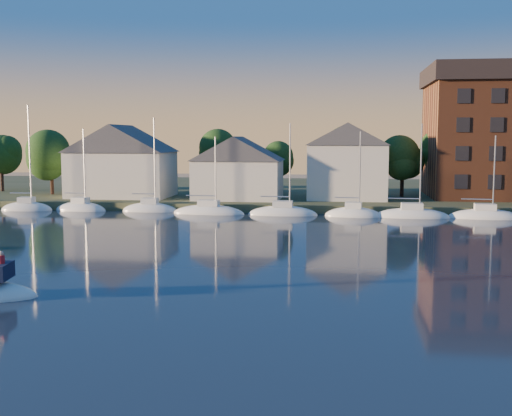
# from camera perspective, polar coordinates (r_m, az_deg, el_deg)

# --- Properties ---
(ground) EXTENTS (260.00, 260.00, 0.00)m
(ground) POSITION_cam_1_polar(r_m,az_deg,el_deg) (27.56, -8.46, -12.83)
(ground) COLOR black
(ground) RESTS_ON ground
(shoreline_land) EXTENTS (160.00, 50.00, 2.00)m
(shoreline_land) POSITION_cam_1_polar(r_m,az_deg,el_deg) (100.66, 3.43, 1.19)
(shoreline_land) COLOR #374125
(shoreline_land) RESTS_ON ground
(wooden_dock) EXTENTS (120.00, 3.00, 1.00)m
(wooden_dock) POSITION_cam_1_polar(r_m,az_deg,el_deg) (77.86, 2.18, -0.32)
(wooden_dock) COLOR brown
(wooden_dock) RESTS_ON ground
(clubhouse_west) EXTENTS (13.65, 9.45, 9.64)m
(clubhouse_west) POSITION_cam_1_polar(r_m,az_deg,el_deg) (88.07, -11.85, 4.19)
(clubhouse_west) COLOR silver
(clubhouse_west) RESTS_ON shoreline_land
(clubhouse_centre) EXTENTS (11.55, 8.40, 8.08)m
(clubhouse_centre) POSITION_cam_1_polar(r_m,az_deg,el_deg) (83.16, -1.60, 3.66)
(clubhouse_centre) COLOR silver
(clubhouse_centre) RESTS_ON shoreline_land
(clubhouse_east) EXTENTS (10.50, 8.40, 9.80)m
(clubhouse_east) POSITION_cam_1_polar(r_m,az_deg,el_deg) (84.04, 8.11, 4.22)
(clubhouse_east) COLOR silver
(clubhouse_east) RESTS_ON shoreline_land
(tree_line) EXTENTS (93.40, 5.40, 8.90)m
(tree_line) POSITION_cam_1_polar(r_m,az_deg,el_deg) (88.17, 4.19, 5.12)
(tree_line) COLOR #332017
(tree_line) RESTS_ON shoreline_land
(moored_fleet) EXTENTS (79.50, 2.40, 12.05)m
(moored_fleet) POSITION_cam_1_polar(r_m,az_deg,el_deg) (75.38, -1.06, -0.46)
(moored_fleet) COLOR white
(moored_fleet) RESTS_ON ground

